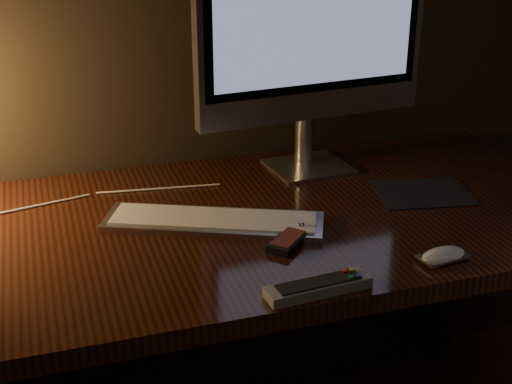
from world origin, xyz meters
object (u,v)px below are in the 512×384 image
object	(u,v)px
desk	(233,256)
keyboard	(214,221)
monitor	(314,24)
mouse	(443,257)
media_remote	(291,238)
tv_remote	(318,287)

from	to	relation	value
desk	keyboard	distance (m)	0.17
monitor	keyboard	distance (m)	0.53
keyboard	mouse	distance (m)	0.48
mouse	media_remote	bearing A→B (deg)	138.47
keyboard	media_remote	bearing A→B (deg)	-20.27
keyboard	mouse	size ratio (longest dim) A/B	4.87
mouse	media_remote	xyz separation A→B (m)	(-0.25, 0.16, 0.00)
desk	tv_remote	distance (m)	0.43
media_remote	tv_remote	size ratio (longest dim) A/B	0.66
media_remote	tv_remote	xyz separation A→B (m)	(-0.02, -0.20, 0.00)
monitor	mouse	xyz separation A→B (m)	(0.06, -0.53, -0.36)
desk	keyboard	size ratio (longest dim) A/B	3.46
desk	keyboard	xyz separation A→B (m)	(-0.06, -0.08, 0.14)
monitor	tv_remote	bearing A→B (deg)	-115.76
media_remote	tv_remote	distance (m)	0.20
mouse	tv_remote	world-z (taller)	tv_remote
desk	monitor	bearing A→B (deg)	32.02
desk	mouse	world-z (taller)	mouse
desk	media_remote	xyz separation A→B (m)	(0.06, -0.21, 0.14)
media_remote	desk	bearing A→B (deg)	62.79
tv_remote	keyboard	bearing A→B (deg)	103.62
monitor	mouse	bearing A→B (deg)	-88.67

